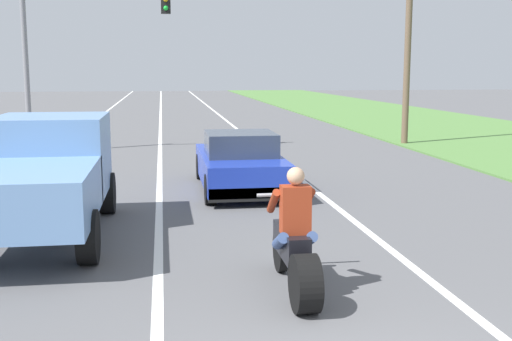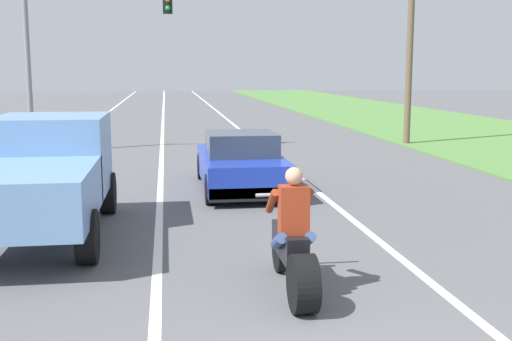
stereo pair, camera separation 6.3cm
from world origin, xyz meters
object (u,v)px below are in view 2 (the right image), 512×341
Objects in this scene: sports_car_blue at (241,163)px; pickup_truck_left_lane_light_blue at (44,172)px; motorcycle_with_rider at (293,249)px; traffic_light_mast_near at (76,32)px.

pickup_truck_left_lane_light_blue reaches higher than sports_car_blue.
sports_car_blue is (0.17, 7.07, 0.04)m from motorcycle_with_rider.
traffic_light_mast_near reaches higher than pickup_truck_left_lane_light_blue.
motorcycle_with_rider is 4.89m from pickup_truck_left_lane_light_blue.
sports_car_blue is 0.90× the size of pickup_truck_left_lane_light_blue.
motorcycle_with_rider reaches higher than sports_car_blue.
traffic_light_mast_near is (-4.42, 14.68, 3.44)m from motorcycle_with_rider.
sports_car_blue is 0.72× the size of traffic_light_mast_near.
motorcycle_with_rider is at bearing -73.25° from traffic_light_mast_near.
sports_car_blue is at bearing 88.63° from motorcycle_with_rider.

